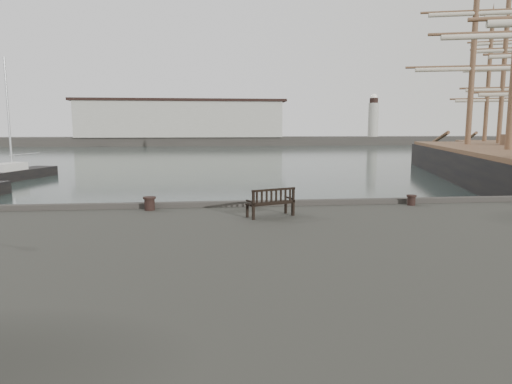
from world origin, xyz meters
TOP-DOWN VIEW (x-y plane):
  - ground at (0.00, 0.00)m, footprint 400.00×400.00m
  - breakwater at (-4.56, 92.00)m, footprint 140.00×9.50m
  - bench at (-0.36, -2.10)m, footprint 1.58×1.02m
  - bollard_left at (-4.19, -0.59)m, footprint 0.55×0.55m
  - bollard_right at (4.85, -0.60)m, footprint 0.43×0.43m
  - yacht_d at (-17.93, 23.65)m, footprint 4.42×8.35m
  - tall_ship_main at (20.26, 16.29)m, footprint 18.11×39.31m
  - tall_ship_far at (30.40, 32.49)m, footprint 14.39×25.86m

SIDE VIEW (x-z plane):
  - ground at x=0.00m, z-range 0.00..0.00m
  - yacht_d at x=-17.93m, z-range -4.95..5.42m
  - tall_ship_far at x=30.40m, z-range -10.24..11.72m
  - tall_ship_main at x=20.26m, z-range -13.76..15.24m
  - bollard_right at x=4.85m, z-range 1.56..1.92m
  - bollard_left at x=-4.19m, z-range 1.56..2.00m
  - bench at x=-0.36m, z-range 1.41..2.26m
  - breakwater at x=-4.56m, z-range -1.80..10.40m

